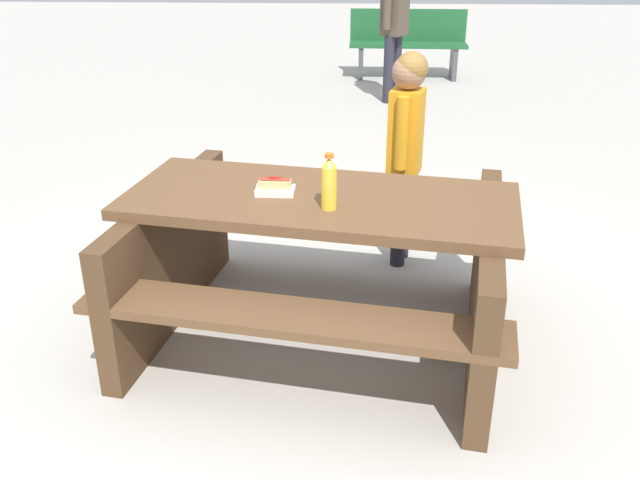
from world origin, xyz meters
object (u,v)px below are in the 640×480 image
(park_bench_near, at_px, (408,42))
(child_in_coat, at_px, (406,133))
(picnic_table, at_px, (320,255))
(soda_bottle, at_px, (329,184))
(hotdog_tray, at_px, (275,187))
(bystander_adult, at_px, (395,6))

(park_bench_near, bearing_deg, child_in_coat, 85.71)
(picnic_table, relative_size, soda_bottle, 7.98)
(hotdog_tray, bearing_deg, bystander_adult, -99.27)
(picnic_table, height_order, hotdog_tray, hotdog_tray)
(soda_bottle, relative_size, park_bench_near, 0.17)
(picnic_table, bearing_deg, child_in_coat, -117.59)
(child_in_coat, bearing_deg, picnic_table, 62.41)
(child_in_coat, distance_m, park_bench_near, 5.46)
(soda_bottle, distance_m, park_bench_near, 6.51)
(park_bench_near, bearing_deg, picnic_table, 82.23)
(soda_bottle, bearing_deg, child_in_coat, -111.73)
(picnic_table, distance_m, park_bench_near, 6.35)
(soda_bottle, xyz_separation_m, park_bench_near, (-0.81, -6.45, -0.42))
(picnic_table, bearing_deg, park_bench_near, -97.77)
(picnic_table, xyz_separation_m, park_bench_near, (-0.86, -6.29, 0.00))
(picnic_table, xyz_separation_m, child_in_coat, (-0.45, -0.86, 0.36))
(hotdog_tray, relative_size, park_bench_near, 0.12)
(child_in_coat, distance_m, bystander_adult, 4.11)
(picnic_table, relative_size, hotdog_tray, 11.12)
(soda_bottle, relative_size, bystander_adult, 0.16)
(soda_bottle, distance_m, bystander_adult, 5.15)
(hotdog_tray, relative_size, child_in_coat, 0.14)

